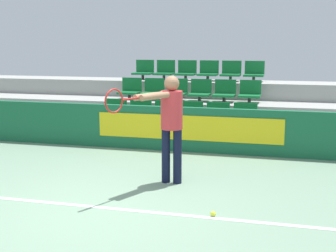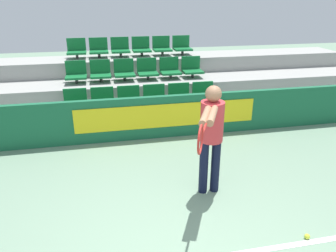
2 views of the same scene
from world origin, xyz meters
name	(u,v)px [view 2 (image 2 of 2)]	position (x,y,z in m)	size (l,w,h in m)	color
barrier_wall	(148,118)	(0.01, 3.48, 0.44)	(12.40, 0.14, 0.88)	#19603D
bleacher_tier_front	(144,119)	(0.00, 4.09, 0.20)	(12.00, 1.07, 0.39)	#9E9E99
bleacher_tier_middle	(137,96)	(0.00, 5.16, 0.39)	(12.00, 1.07, 0.78)	#9E9E99
bleacher_tier_back	(133,78)	(0.00, 6.23, 0.59)	(12.00, 1.07, 1.18)	#9E9E99
stadium_chair_0	(75,103)	(-1.42, 4.22, 0.61)	(0.48, 0.45, 0.50)	#333333
stadium_chair_1	(103,101)	(-0.85, 4.22, 0.61)	(0.48, 0.45, 0.50)	#333333
stadium_chair_2	(129,100)	(-0.28, 4.22, 0.61)	(0.48, 0.45, 0.50)	#333333
stadium_chair_3	(155,98)	(0.28, 4.22, 0.61)	(0.48, 0.45, 0.50)	#333333
stadium_chair_4	(180,97)	(0.85, 4.22, 0.61)	(0.48, 0.45, 0.50)	#333333
stadium_chair_5	(204,95)	(1.42, 4.22, 0.61)	(0.48, 0.45, 0.50)	#333333
stadium_chair_6	(76,74)	(-1.42, 5.29, 1.00)	(0.48, 0.45, 0.50)	#333333
stadium_chair_7	(101,73)	(-0.85, 5.29, 1.00)	(0.48, 0.45, 0.50)	#333333
stadium_chair_8	(124,71)	(-0.28, 5.29, 1.00)	(0.48, 0.45, 0.50)	#333333
stadium_chair_9	(147,70)	(0.28, 5.29, 1.00)	(0.48, 0.45, 0.50)	#333333
stadium_chair_10	(170,69)	(0.85, 5.29, 1.00)	(0.48, 0.45, 0.50)	#333333
stadium_chair_11	(192,68)	(1.42, 5.29, 1.00)	(0.48, 0.45, 0.50)	#333333
stadium_chair_12	(77,50)	(-1.42, 6.36, 1.39)	(0.48, 0.45, 0.50)	#333333
stadium_chair_13	(99,49)	(-0.85, 6.36, 1.39)	(0.48, 0.45, 0.50)	#333333
stadium_chair_14	(120,48)	(-0.28, 6.36, 1.39)	(0.48, 0.45, 0.50)	#333333
stadium_chair_15	(141,48)	(0.28, 6.36, 1.39)	(0.48, 0.45, 0.50)	#333333
stadium_chair_16	(162,47)	(0.85, 6.36, 1.39)	(0.48, 0.45, 0.50)	#333333
stadium_chair_17	(182,46)	(1.42, 6.36, 1.39)	(0.48, 0.45, 0.50)	#333333
tennis_player	(211,131)	(0.58, 1.30, 1.01)	(0.75, 1.38, 1.63)	black
tennis_ball	(307,236)	(1.45, 0.12, 0.03)	(0.07, 0.07, 0.07)	#CCDB33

